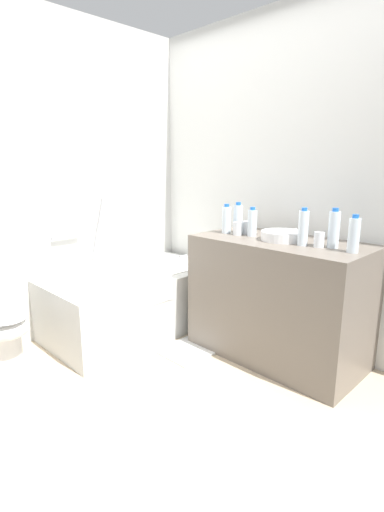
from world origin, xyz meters
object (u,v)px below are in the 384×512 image
object	(u,v)px
water_bottle_3	(252,223)
drinking_glass_0	(238,229)
sink_basin	(282,236)
water_bottle_1	(354,235)
bath_mat	(200,345)
sink_faucet	(295,233)
water_bottle_5	(303,228)
drinking_glass_1	(248,228)
water_bottle_2	(226,220)
water_bottle_4	(238,219)
drinking_glass_2	(319,240)
water_bottle_0	(334,229)
bathtub	(135,299)

from	to	relation	value
water_bottle_3	drinking_glass_0	world-z (taller)	water_bottle_3
sink_basin	water_bottle_1	xyz separation A→B (m)	(-0.03, -0.51, 0.07)
water_bottle_3	bath_mat	world-z (taller)	water_bottle_3
drinking_glass_0	sink_faucet	bearing A→B (deg)	-56.98
sink_basin	water_bottle_5	world-z (taller)	water_bottle_5
drinking_glass_1	water_bottle_2	bearing A→B (deg)	119.23
water_bottle_1	drinking_glass_1	xyz separation A→B (m)	(0.06, 0.83, -0.06)
sink_basin	water_bottle_4	distance (m)	0.42
drinking_glass_2	water_bottle_2	bearing A→B (deg)	91.46
water_bottle_3	drinking_glass_0	distance (m)	0.12
sink_basin	water_bottle_4	xyz separation A→B (m)	(0.03, 0.41, 0.08)
water_bottle_0	drinking_glass_2	world-z (taller)	water_bottle_0
sink_basin	water_bottle_0	size ratio (longest dim) A/B	1.16
water_bottle_0	water_bottle_1	world-z (taller)	water_bottle_0
water_bottle_3	drinking_glass_0	bearing A→B (deg)	108.59
water_bottle_2	drinking_glass_0	bearing A→B (deg)	-91.11
water_bottle_2	water_bottle_5	distance (m)	0.66
water_bottle_1	water_bottle_5	world-z (taller)	water_bottle_5
water_bottle_3	bath_mat	xyz separation A→B (m)	(-0.28, 0.26, -0.97)
sink_faucet	water_bottle_4	xyz separation A→B (m)	(-0.15, 0.41, 0.08)
water_bottle_5	drinking_glass_0	bearing A→B (deg)	89.54
sink_basin	water_bottle_2	distance (m)	0.48
bathtub	drinking_glass_1	bearing A→B (deg)	-58.77
sink_faucet	bath_mat	world-z (taller)	sink_faucet
water_bottle_0	drinking_glass_0	bearing A→B (deg)	95.59
sink_faucet	drinking_glass_1	xyz separation A→B (m)	(-0.15, 0.32, 0.02)
sink_faucet	drinking_glass_1	size ratio (longest dim) A/B	1.55
water_bottle_0	water_bottle_2	xyz separation A→B (m)	(-0.07, 0.83, -0.01)
drinking_glass_2	bathtub	bearing A→B (deg)	106.72
sink_basin	water_bottle_4	bearing A→B (deg)	86.44
water_bottle_1	bath_mat	size ratio (longest dim) A/B	0.35
sink_basin	water_bottle_2	size ratio (longest dim) A/B	1.30
sink_faucet	bathtub	bearing A→B (deg)	119.34
water_bottle_0	bathtub	bearing A→B (deg)	107.68
water_bottle_0	drinking_glass_2	size ratio (longest dim) A/B	2.57
water_bottle_3	bath_mat	distance (m)	1.05
drinking_glass_1	water_bottle_4	bearing A→B (deg)	93.44
sink_basin	water_bottle_1	world-z (taller)	water_bottle_1
sink_basin	bath_mat	size ratio (longest dim) A/B	0.44
water_bottle_3	water_bottle_5	xyz separation A→B (m)	(-0.04, -0.44, 0.02)
sink_basin	drinking_glass_0	world-z (taller)	drinking_glass_0
sink_faucet	drinking_glass_0	xyz separation A→B (m)	(-0.23, 0.35, 0.02)
water_bottle_2	bath_mat	size ratio (longest dim) A/B	0.34
water_bottle_1	sink_faucet	bearing A→B (deg)	67.77
sink_basin	water_bottle_2	bearing A→B (deg)	95.98
sink_basin	water_bottle_1	distance (m)	0.51
bathtub	water_bottle_2	bearing A→B (deg)	-58.34
bath_mat	drinking_glass_2	bearing A→B (deg)	-71.81
sink_faucet	drinking_glass_0	size ratio (longest dim) A/B	1.59
water_bottle_0	sink_basin	bearing A→B (deg)	92.94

